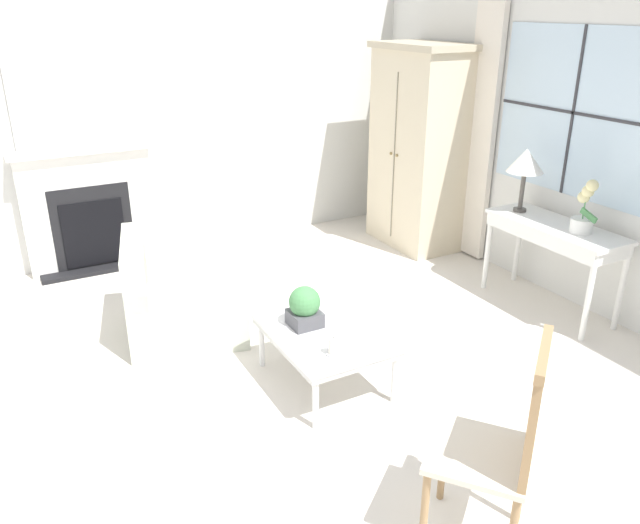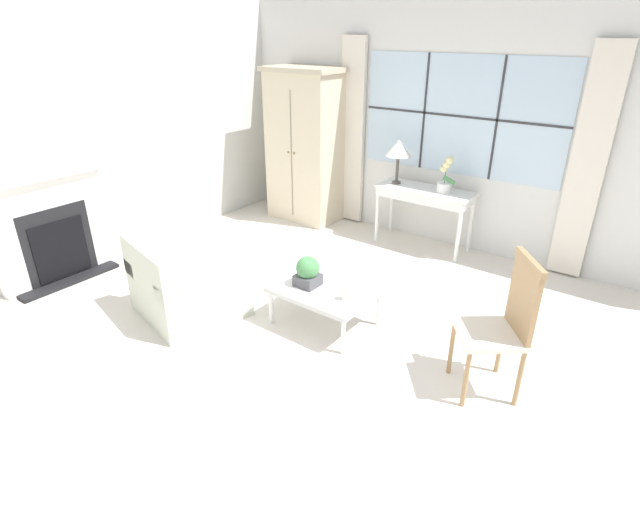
{
  "view_description": "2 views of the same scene",
  "coord_description": "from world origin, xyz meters",
  "px_view_note": "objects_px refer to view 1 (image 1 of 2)",
  "views": [
    {
      "loc": [
        3.02,
        -1.17,
        2.36
      ],
      "look_at": [
        -0.06,
        0.5,
        0.9
      ],
      "focal_mm": 35.0,
      "sensor_mm": 36.0,
      "label": 1
    },
    {
      "loc": [
        2.21,
        -2.59,
        2.49
      ],
      "look_at": [
        -0.09,
        0.48,
        0.66
      ],
      "focal_mm": 28.0,
      "sensor_mm": 36.0,
      "label": 2
    }
  ],
  "objects_px": {
    "fireplace": "(88,201)",
    "potted_plant_small": "(305,307)",
    "coffee_table": "(325,336)",
    "console_table": "(555,235)",
    "side_chair_wooden": "(506,438)",
    "pillar_candle": "(334,347)",
    "potted_orchid": "(584,211)",
    "table_lamp": "(526,162)",
    "armoire": "(418,148)",
    "armchair_upholstered": "(181,300)"
  },
  "relations": [
    {
      "from": "armoire",
      "to": "table_lamp",
      "type": "height_order",
      "value": "armoire"
    },
    {
      "from": "armoire",
      "to": "table_lamp",
      "type": "xyz_separation_m",
      "value": [
        1.39,
        0.04,
        0.14
      ]
    },
    {
      "from": "side_chair_wooden",
      "to": "potted_plant_small",
      "type": "height_order",
      "value": "side_chair_wooden"
    },
    {
      "from": "armoire",
      "to": "table_lamp",
      "type": "bearing_deg",
      "value": 1.61
    },
    {
      "from": "side_chair_wooden",
      "to": "pillar_candle",
      "type": "relative_size",
      "value": 8.72
    },
    {
      "from": "potted_orchid",
      "to": "pillar_candle",
      "type": "relative_size",
      "value": 3.42
    },
    {
      "from": "potted_orchid",
      "to": "table_lamp",
      "type": "bearing_deg",
      "value": -177.83
    },
    {
      "from": "fireplace",
      "to": "armoire",
      "type": "height_order",
      "value": "armoire"
    },
    {
      "from": "potted_orchid",
      "to": "coffee_table",
      "type": "bearing_deg",
      "value": -93.05
    },
    {
      "from": "coffee_table",
      "to": "armchair_upholstered",
      "type": "bearing_deg",
      "value": -151.84
    },
    {
      "from": "potted_orchid",
      "to": "potted_plant_small",
      "type": "relative_size",
      "value": 1.54
    },
    {
      "from": "armoire",
      "to": "fireplace",
      "type": "bearing_deg",
      "value": -106.83
    },
    {
      "from": "fireplace",
      "to": "potted_orchid",
      "type": "height_order",
      "value": "fireplace"
    },
    {
      "from": "fireplace",
      "to": "armoire",
      "type": "relative_size",
      "value": 0.96
    },
    {
      "from": "armchair_upholstered",
      "to": "coffee_table",
      "type": "relative_size",
      "value": 1.17
    },
    {
      "from": "armchair_upholstered",
      "to": "pillar_candle",
      "type": "xyz_separation_m",
      "value": [
        1.44,
        0.52,
        0.19
      ]
    },
    {
      "from": "potted_plant_small",
      "to": "table_lamp",
      "type": "bearing_deg",
      "value": 99.43
    },
    {
      "from": "fireplace",
      "to": "console_table",
      "type": "height_order",
      "value": "fireplace"
    },
    {
      "from": "potted_orchid",
      "to": "coffee_table",
      "type": "height_order",
      "value": "potted_orchid"
    },
    {
      "from": "console_table",
      "to": "potted_plant_small",
      "type": "height_order",
      "value": "console_table"
    },
    {
      "from": "armchair_upholstered",
      "to": "pillar_candle",
      "type": "distance_m",
      "value": 1.54
    },
    {
      "from": "potted_orchid",
      "to": "potted_plant_small",
      "type": "height_order",
      "value": "potted_orchid"
    },
    {
      "from": "fireplace",
      "to": "side_chair_wooden",
      "type": "height_order",
      "value": "fireplace"
    },
    {
      "from": "potted_plant_small",
      "to": "armchair_upholstered",
      "type": "bearing_deg",
      "value": -152.45
    },
    {
      "from": "table_lamp",
      "to": "armchair_upholstered",
      "type": "distance_m",
      "value": 2.98
    },
    {
      "from": "console_table",
      "to": "armchair_upholstered",
      "type": "bearing_deg",
      "value": -110.58
    },
    {
      "from": "side_chair_wooden",
      "to": "armoire",
      "type": "bearing_deg",
      "value": 149.04
    },
    {
      "from": "potted_orchid",
      "to": "pillar_candle",
      "type": "distance_m",
      "value": 2.32
    },
    {
      "from": "potted_orchid",
      "to": "side_chair_wooden",
      "type": "xyz_separation_m",
      "value": [
        1.44,
        -2.13,
        -0.3
      ]
    },
    {
      "from": "console_table",
      "to": "pillar_candle",
      "type": "distance_m",
      "value": 2.31
    },
    {
      "from": "coffee_table",
      "to": "pillar_candle",
      "type": "distance_m",
      "value": 0.32
    },
    {
      "from": "console_table",
      "to": "armoire",
      "type": "bearing_deg",
      "value": -178.25
    },
    {
      "from": "side_chair_wooden",
      "to": "potted_plant_small",
      "type": "distance_m",
      "value": 1.69
    },
    {
      "from": "table_lamp",
      "to": "coffee_table",
      "type": "relative_size",
      "value": 0.59
    },
    {
      "from": "table_lamp",
      "to": "potted_orchid",
      "type": "xyz_separation_m",
      "value": [
        0.61,
        0.02,
        -0.25
      ]
    },
    {
      "from": "console_table",
      "to": "side_chair_wooden",
      "type": "height_order",
      "value": "side_chair_wooden"
    },
    {
      "from": "armoire",
      "to": "armchair_upholstered",
      "type": "bearing_deg",
      "value": -75.0
    },
    {
      "from": "armchair_upholstered",
      "to": "potted_plant_small",
      "type": "xyz_separation_m",
      "value": [
        1.03,
        0.54,
        0.27
      ]
    },
    {
      "from": "fireplace",
      "to": "pillar_candle",
      "type": "relative_size",
      "value": 15.61
    },
    {
      "from": "armoire",
      "to": "coffee_table",
      "type": "height_order",
      "value": "armoire"
    },
    {
      "from": "potted_orchid",
      "to": "potted_plant_small",
      "type": "bearing_deg",
      "value": -96.14
    },
    {
      "from": "fireplace",
      "to": "coffee_table",
      "type": "xyz_separation_m",
      "value": [
        2.82,
        0.97,
        -0.3
      ]
    },
    {
      "from": "table_lamp",
      "to": "potted_plant_small",
      "type": "xyz_separation_m",
      "value": [
        0.37,
        -2.23,
        -0.63
      ]
    },
    {
      "from": "fireplace",
      "to": "coffee_table",
      "type": "bearing_deg",
      "value": 18.97
    },
    {
      "from": "console_table",
      "to": "coffee_table",
      "type": "height_order",
      "value": "console_table"
    },
    {
      "from": "coffee_table",
      "to": "potted_plant_small",
      "type": "height_order",
      "value": "potted_plant_small"
    },
    {
      "from": "fireplace",
      "to": "potted_plant_small",
      "type": "height_order",
      "value": "fireplace"
    },
    {
      "from": "fireplace",
      "to": "coffee_table",
      "type": "relative_size",
      "value": 2.15
    },
    {
      "from": "fireplace",
      "to": "coffee_table",
      "type": "distance_m",
      "value": 2.99
    },
    {
      "from": "potted_orchid",
      "to": "coffee_table",
      "type": "xyz_separation_m",
      "value": [
        -0.12,
        -2.17,
        -0.55
      ]
    }
  ]
}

